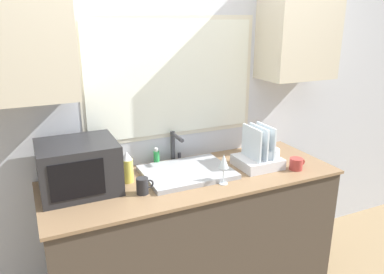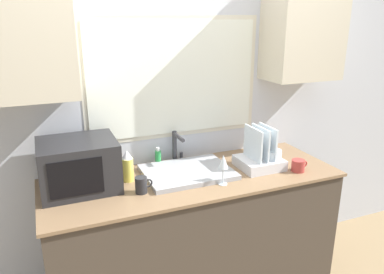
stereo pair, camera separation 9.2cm
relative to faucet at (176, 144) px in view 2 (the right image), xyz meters
The scene contains 11 objects.
countertop 0.65m from the faucet, 85.75° to the right, with size 1.91×0.70×0.91m.
wall_back 0.37m from the faucet, 73.11° to the left, with size 6.00×0.38×2.60m.
sink_basin 0.25m from the faucet, 91.16° to the right, with size 0.57×0.43×0.03m.
faucet is the anchor object (origin of this frame).
microwave 0.70m from the faucet, 166.24° to the right, with size 0.45×0.38×0.30m.
dish_rack 0.59m from the faucet, 31.54° to the right, with size 0.28×0.26×0.29m.
spray_bottle 0.43m from the faucet, 156.48° to the right, with size 0.07×0.07×0.20m.
soap_bottle 0.16m from the faucet, behind, with size 0.04×0.04×0.13m.
mug_near_sink 0.52m from the faucet, 133.91° to the right, with size 0.11×0.07×0.10m.
wine_glass 0.47m from the faucet, 72.73° to the right, with size 0.06×0.06×0.19m.
mug_by_rack 0.84m from the faucet, 33.10° to the right, with size 0.12×0.09×0.08m.
Camera 2 is at (-0.86, -1.72, 1.90)m, focal length 35.00 mm.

